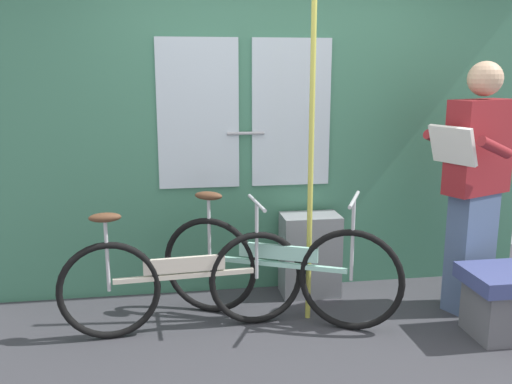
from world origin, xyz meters
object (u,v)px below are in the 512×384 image
bicycle_leaning_behind (184,281)px  passenger_reading_newspaper (475,183)px  handrail_pole (311,149)px  bicycle_near_door (277,269)px  trash_bin_by_wall (310,255)px

bicycle_leaning_behind → passenger_reading_newspaper: passenger_reading_newspaper is taller
bicycle_leaning_behind → handrail_pole: size_ratio=0.68×
bicycle_near_door → handrail_pole: 0.85m
bicycle_near_door → passenger_reading_newspaper: 1.51m
trash_bin_by_wall → handrail_pole: size_ratio=0.26×
bicycle_leaning_behind → handrail_pole: (0.86, 0.07, 0.84)m
trash_bin_by_wall → bicycle_leaning_behind: bearing=-153.4°
bicycle_leaning_behind → trash_bin_by_wall: bicycle_leaning_behind is taller
passenger_reading_newspaper → handrail_pole: 1.21m
bicycle_leaning_behind → trash_bin_by_wall: bearing=22.3°
trash_bin_by_wall → passenger_reading_newspaper: bearing=-22.9°
passenger_reading_newspaper → handrail_pole: bearing=-24.0°
bicycle_near_door → bicycle_leaning_behind: bearing=-148.6°
bicycle_leaning_behind → passenger_reading_newspaper: (2.04, 0.04, 0.58)m
bicycle_near_door → trash_bin_by_wall: bicycle_near_door is taller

